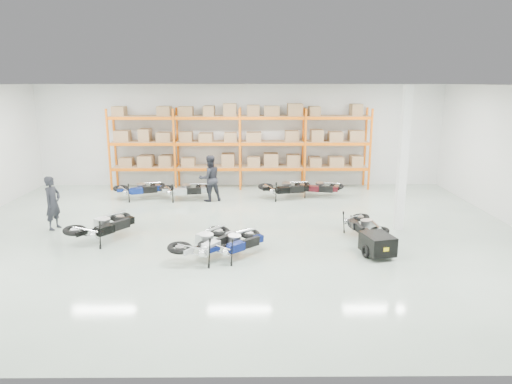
{
  "coord_description": "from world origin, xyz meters",
  "views": [
    {
      "loc": [
        0.54,
        -13.39,
        4.6
      ],
      "look_at": [
        0.65,
        1.04,
        1.1
      ],
      "focal_mm": 32.0,
      "sensor_mm": 36.0,
      "label": 1
    }
  ],
  "objects_px": {
    "moto_back_a": "(140,186)",
    "moto_back_d": "(319,184)",
    "moto_black_far_left": "(103,221)",
    "person_back": "(210,178)",
    "moto_blue_centre": "(235,238)",
    "moto_back_c": "(286,185)",
    "moto_touring_right": "(364,221)",
    "moto_back_b": "(185,186)",
    "trailer": "(378,244)",
    "person_left": "(53,203)",
    "moto_silver_left": "(207,237)"
  },
  "relations": [
    {
      "from": "moto_black_far_left",
      "to": "moto_back_c",
      "type": "relative_size",
      "value": 1.04
    },
    {
      "from": "moto_back_d",
      "to": "moto_back_a",
      "type": "bearing_deg",
      "value": 109.41
    },
    {
      "from": "moto_back_b",
      "to": "moto_back_d",
      "type": "xyz_separation_m",
      "value": [
        5.41,
        0.44,
        -0.01
      ]
    },
    {
      "from": "moto_back_a",
      "to": "person_back",
      "type": "height_order",
      "value": "person_back"
    },
    {
      "from": "trailer",
      "to": "person_left",
      "type": "height_order",
      "value": "person_left"
    },
    {
      "from": "moto_back_c",
      "to": "person_back",
      "type": "relative_size",
      "value": 1.02
    },
    {
      "from": "moto_silver_left",
      "to": "moto_back_c",
      "type": "bearing_deg",
      "value": -77.28
    },
    {
      "from": "moto_black_far_left",
      "to": "person_left",
      "type": "distance_m",
      "value": 2.25
    },
    {
      "from": "moto_silver_left",
      "to": "person_back",
      "type": "bearing_deg",
      "value": -51.05
    },
    {
      "from": "moto_back_b",
      "to": "moto_back_a",
      "type": "bearing_deg",
      "value": 76.5
    },
    {
      "from": "moto_blue_centre",
      "to": "person_back",
      "type": "xyz_separation_m",
      "value": [
        -1.2,
        5.95,
        0.39
      ]
    },
    {
      "from": "moto_back_c",
      "to": "person_back",
      "type": "bearing_deg",
      "value": 86.13
    },
    {
      "from": "moto_blue_centre",
      "to": "moto_back_a",
      "type": "relative_size",
      "value": 0.97
    },
    {
      "from": "moto_blue_centre",
      "to": "person_back",
      "type": "relative_size",
      "value": 0.94
    },
    {
      "from": "moto_blue_centre",
      "to": "trailer",
      "type": "relative_size",
      "value": 1.12
    },
    {
      "from": "moto_blue_centre",
      "to": "moto_silver_left",
      "type": "height_order",
      "value": "moto_silver_left"
    },
    {
      "from": "moto_back_b",
      "to": "trailer",
      "type": "bearing_deg",
      "value": -145.14
    },
    {
      "from": "moto_silver_left",
      "to": "moto_back_c",
      "type": "xyz_separation_m",
      "value": [
        2.55,
        6.37,
        -0.01
      ]
    },
    {
      "from": "moto_back_b",
      "to": "moto_back_d",
      "type": "bearing_deg",
      "value": -94.79
    },
    {
      "from": "moto_black_far_left",
      "to": "person_back",
      "type": "height_order",
      "value": "person_back"
    },
    {
      "from": "moto_touring_right",
      "to": "person_back",
      "type": "height_order",
      "value": "person_back"
    },
    {
      "from": "moto_back_b",
      "to": "person_back",
      "type": "height_order",
      "value": "person_back"
    },
    {
      "from": "moto_black_far_left",
      "to": "person_back",
      "type": "distance_m",
      "value": 5.37
    },
    {
      "from": "moto_silver_left",
      "to": "moto_back_c",
      "type": "height_order",
      "value": "moto_silver_left"
    },
    {
      "from": "moto_touring_right",
      "to": "person_left",
      "type": "relative_size",
      "value": 0.95
    },
    {
      "from": "moto_silver_left",
      "to": "moto_black_far_left",
      "type": "relative_size",
      "value": 0.98
    },
    {
      "from": "moto_silver_left",
      "to": "moto_touring_right",
      "type": "bearing_deg",
      "value": -125.76
    },
    {
      "from": "moto_touring_right",
      "to": "moto_back_a",
      "type": "height_order",
      "value": "moto_back_a"
    },
    {
      "from": "moto_black_far_left",
      "to": "moto_back_b",
      "type": "relative_size",
      "value": 1.11
    },
    {
      "from": "moto_black_far_left",
      "to": "person_back",
      "type": "bearing_deg",
      "value": -85.76
    },
    {
      "from": "moto_touring_right",
      "to": "trailer",
      "type": "relative_size",
      "value": 1.07
    },
    {
      "from": "moto_silver_left",
      "to": "person_left",
      "type": "relative_size",
      "value": 1.11
    },
    {
      "from": "trailer",
      "to": "moto_back_c",
      "type": "relative_size",
      "value": 0.82
    },
    {
      "from": "moto_silver_left",
      "to": "moto_back_b",
      "type": "height_order",
      "value": "moto_silver_left"
    },
    {
      "from": "moto_blue_centre",
      "to": "moto_back_c",
      "type": "bearing_deg",
      "value": -57.23
    },
    {
      "from": "moto_back_c",
      "to": "moto_back_d",
      "type": "distance_m",
      "value": 1.41
    },
    {
      "from": "moto_blue_centre",
      "to": "moto_back_d",
      "type": "distance_m",
      "value": 7.33
    },
    {
      "from": "person_back",
      "to": "moto_back_a",
      "type": "bearing_deg",
      "value": -31.11
    },
    {
      "from": "moto_touring_right",
      "to": "moto_back_c",
      "type": "height_order",
      "value": "moto_back_c"
    },
    {
      "from": "moto_blue_centre",
      "to": "moto_touring_right",
      "type": "height_order",
      "value": "moto_blue_centre"
    },
    {
      "from": "moto_touring_right",
      "to": "moto_back_d",
      "type": "bearing_deg",
      "value": 87.42
    },
    {
      "from": "moto_back_b",
      "to": "moto_back_c",
      "type": "relative_size",
      "value": 0.93
    },
    {
      "from": "moto_silver_left",
      "to": "moto_back_d",
      "type": "distance_m",
      "value": 7.75
    },
    {
      "from": "moto_back_c",
      "to": "moto_back_d",
      "type": "bearing_deg",
      "value": -87.65
    },
    {
      "from": "moto_blue_centre",
      "to": "moto_touring_right",
      "type": "bearing_deg",
      "value": -109.07
    },
    {
      "from": "moto_touring_right",
      "to": "moto_blue_centre",
      "type": "bearing_deg",
      "value": -167.83
    },
    {
      "from": "moto_back_a",
      "to": "moto_back_d",
      "type": "bearing_deg",
      "value": -108.05
    },
    {
      "from": "moto_touring_right",
      "to": "moto_back_b",
      "type": "xyz_separation_m",
      "value": [
        -6.05,
        4.61,
        0.03
      ]
    },
    {
      "from": "moto_blue_centre",
      "to": "moto_touring_right",
      "type": "relative_size",
      "value": 1.05
    },
    {
      "from": "moto_blue_centre",
      "to": "person_back",
      "type": "bearing_deg",
      "value": -29.71
    }
  ]
}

